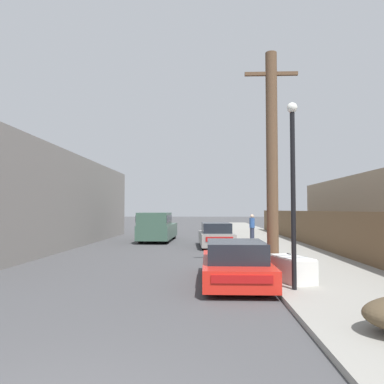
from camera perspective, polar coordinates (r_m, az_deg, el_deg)
sidewalk_curb at (r=27.05m, az=10.46°, el=-6.99°), size 4.20×63.00×0.12m
discarded_fridge at (r=10.92m, az=14.94°, el=-11.24°), size 1.10×1.69×0.70m
parked_sports_car_red at (r=10.92m, az=6.56°, el=-10.78°), size 1.82×4.54×1.22m
car_parked_mid at (r=21.17m, az=3.66°, el=-6.66°), size 2.03×4.34×1.36m
pickup_truck at (r=24.80m, az=-5.35°, el=-5.34°), size 2.11×5.79×1.91m
utility_pole at (r=12.97m, az=12.10°, el=5.18°), size 1.80×0.39×7.35m
street_lamp at (r=9.71m, az=15.14°, el=1.78°), size 0.26×0.26×4.69m
wooden_fence at (r=21.44m, az=17.96°, el=-5.32°), size 0.08×34.21×1.90m
building_left_block at (r=23.19m, az=-25.04°, el=-1.27°), size 7.00×23.10×5.15m
pedestrian at (r=24.88m, az=9.14°, el=-5.26°), size 0.34×0.34×1.67m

